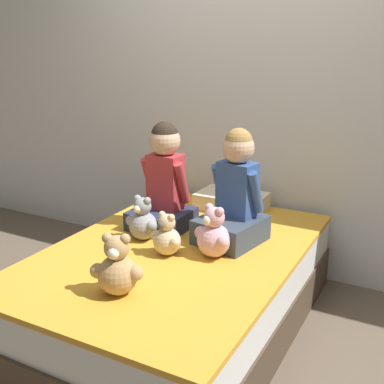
# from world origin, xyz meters

# --- Properties ---
(ground_plane) EXTENTS (14.00, 14.00, 0.00)m
(ground_plane) POSITION_xyz_m (0.00, 0.00, 0.00)
(ground_plane) COLOR brown
(wall_behind_bed) EXTENTS (8.00, 0.06, 2.50)m
(wall_behind_bed) POSITION_xyz_m (0.00, 1.02, 1.25)
(wall_behind_bed) COLOR silver
(wall_behind_bed) RESTS_ON ground_plane
(bed) EXTENTS (1.30, 1.89, 0.49)m
(bed) POSITION_xyz_m (0.00, 0.00, 0.24)
(bed) COLOR #473828
(bed) RESTS_ON ground_plane
(child_on_left) EXTENTS (0.35, 0.34, 0.66)m
(child_on_left) POSITION_xyz_m (-0.24, 0.26, 0.77)
(child_on_left) COLOR #282D47
(child_on_left) RESTS_ON bed
(child_on_right) EXTENTS (0.38, 0.42, 0.65)m
(child_on_right) POSITION_xyz_m (0.23, 0.26, 0.76)
(child_on_right) COLOR #384251
(child_on_right) RESTS_ON bed
(teddy_bear_held_by_left_child) EXTENTS (0.22, 0.17, 0.26)m
(teddy_bear_held_by_left_child) POSITION_xyz_m (-0.24, 0.02, 0.60)
(teddy_bear_held_by_left_child) COLOR #939399
(teddy_bear_held_by_left_child) RESTS_ON bed
(teddy_bear_held_by_right_child) EXTENTS (0.23, 0.18, 0.29)m
(teddy_bear_held_by_right_child) POSITION_xyz_m (0.22, 0.01, 0.61)
(teddy_bear_held_by_right_child) COLOR #DBA3B2
(teddy_bear_held_by_right_child) RESTS_ON bed
(teddy_bear_between_children) EXTENTS (0.20, 0.15, 0.24)m
(teddy_bear_between_children) POSITION_xyz_m (-0.01, -0.09, 0.59)
(teddy_bear_between_children) COLOR #D1B78E
(teddy_bear_between_children) RESTS_ON bed
(teddy_bear_at_foot_of_bed) EXTENTS (0.24, 0.19, 0.29)m
(teddy_bear_at_foot_of_bed) POSITION_xyz_m (0.02, -0.56, 0.61)
(teddy_bear_at_foot_of_bed) COLOR tan
(teddy_bear_at_foot_of_bed) RESTS_ON bed
(pillow_at_headboard) EXTENTS (0.46, 0.30, 0.11)m
(pillow_at_headboard) POSITION_xyz_m (0.00, 0.76, 0.55)
(pillow_at_headboard) COLOR beige
(pillow_at_headboard) RESTS_ON bed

